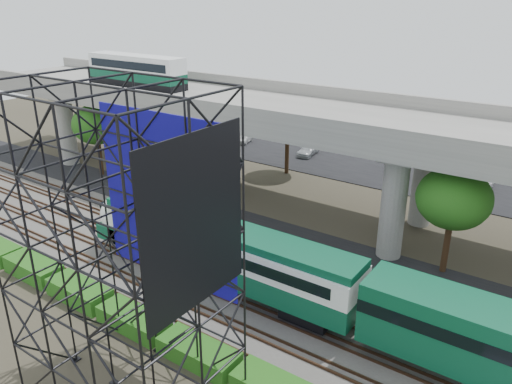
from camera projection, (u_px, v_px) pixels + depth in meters
The scene contains 13 objects.
ground at pixel (173, 289), 33.06m from camera, with size 140.00×140.00×0.00m, color #474233.
ballast_bed at pixel (193, 275), 34.55m from camera, with size 90.00×12.00×0.20m, color slate.
service_road at pixel (262, 231), 41.05m from camera, with size 90.00×5.00×0.08m, color black.
parking_lot at pixel (374, 159), 58.95m from camera, with size 90.00×18.00×0.08m, color black.
harbor_water at pixel (431, 123), 75.72m from camera, with size 140.00×40.00×0.03m, color #405869.
rail_tracks at pixel (193, 272), 34.48m from camera, with size 90.00×9.52×0.16m.
commuter_train at pixel (249, 259), 30.98m from camera, with size 29.30×3.06×4.30m.
overpass at pixel (285, 119), 42.98m from camera, with size 80.00×12.00×12.40m.
scaffold_tower at pixel (120, 261), 21.51m from camera, with size 9.36×6.36×15.00m.
hedge_strip at pixel (134, 319), 29.04m from camera, with size 34.60×1.80×1.20m.
trees at pixel (255, 142), 45.81m from camera, with size 40.94×16.94×7.69m.
suv at pixel (173, 198), 45.70m from camera, with size 2.34×5.06×1.41m, color black.
parked_cars at pixel (383, 157), 57.75m from camera, with size 34.20×9.41×1.23m.
Camera 1 is at (20.74, -20.09, 18.19)m, focal length 35.00 mm.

